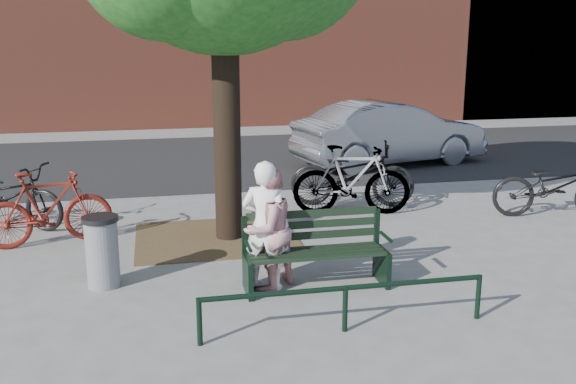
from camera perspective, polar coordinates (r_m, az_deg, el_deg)
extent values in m
plane|color=gray|center=(7.93, 2.51, -8.49)|extent=(90.00, 90.00, 0.00)
cube|color=brown|center=(9.80, -6.40, -4.06)|extent=(2.40, 2.00, 0.02)
cube|color=black|center=(15.99, -5.07, 2.99)|extent=(40.00, 7.00, 0.01)
cube|color=black|center=(7.69, -3.60, -7.43)|extent=(0.06, 0.52, 0.45)
cube|color=black|center=(7.75, -3.90, -3.75)|extent=(0.06, 0.06, 0.44)
cylinder|color=black|center=(7.46, -3.53, -4.80)|extent=(0.04, 0.36, 0.04)
cube|color=black|center=(8.08, 8.35, -6.47)|extent=(0.06, 0.52, 0.45)
cube|color=black|center=(8.15, 7.90, -2.99)|extent=(0.06, 0.06, 0.44)
cylinder|color=black|center=(7.86, 8.70, -3.94)|extent=(0.04, 0.36, 0.04)
cube|color=black|center=(7.77, 2.55, -5.42)|extent=(1.64, 0.46, 0.04)
cube|color=black|center=(7.89, 2.15, -2.89)|extent=(1.64, 0.03, 0.47)
cylinder|color=black|center=(6.52, -7.88, -11.36)|extent=(0.06, 0.06, 0.50)
cylinder|color=black|center=(6.77, 5.10, -10.30)|extent=(0.06, 0.06, 0.50)
cylinder|color=black|center=(7.32, 16.54, -8.92)|extent=(0.06, 0.06, 0.50)
cylinder|color=black|center=(6.68, 5.14, -8.50)|extent=(3.00, 0.06, 0.06)
cylinder|color=black|center=(9.42, -5.49, 7.02)|extent=(0.40, 0.40, 3.80)
imported|color=white|center=(7.68, -2.03, -2.98)|extent=(0.68, 0.58, 1.58)
imported|color=#CD8D8D|center=(7.70, -1.78, -3.33)|extent=(0.91, 0.87, 1.47)
cylinder|color=gray|center=(8.15, -16.18, -5.30)|extent=(0.39, 0.39, 0.83)
cylinder|color=black|center=(8.02, -16.39, -2.30)|extent=(0.43, 0.43, 0.06)
imported|color=black|center=(11.07, -23.57, -0.31)|extent=(2.08, 1.55, 1.04)
imported|color=#62160E|center=(9.94, -20.61, -1.37)|extent=(1.90, 0.88, 1.10)
imported|color=black|center=(11.50, 5.74, 1.59)|extent=(2.33, 1.35, 1.16)
imported|color=gray|center=(10.95, 5.68, 1.07)|extent=(2.07, 0.98, 1.20)
imported|color=black|center=(11.63, 22.65, 0.50)|extent=(2.16, 1.24, 1.08)
imported|color=gray|center=(15.25, 9.06, 5.17)|extent=(4.78, 2.56, 1.50)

